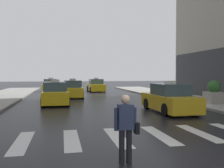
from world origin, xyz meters
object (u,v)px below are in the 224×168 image
(pedestrian_with_handbag, at_px, (126,125))
(planter_mid_block, at_px, (214,93))
(taxi_third, at_px, (73,90))
(taxi_fifth, at_px, (51,86))
(taxi_lead, at_px, (169,99))
(taxi_second, at_px, (55,94))
(taxi_fourth, at_px, (96,86))

(pedestrian_with_handbag, xyz_separation_m, planter_mid_block, (8.92, 9.59, -0.06))
(taxi_third, relative_size, taxi_fifth, 0.99)
(pedestrian_with_handbag, height_order, planter_mid_block, planter_mid_block)
(taxi_fifth, height_order, pedestrian_with_handbag, taxi_fifth)
(taxi_lead, bearing_deg, taxi_fifth, 110.62)
(taxi_fifth, xyz_separation_m, pedestrian_with_handbag, (2.91, -27.28, 0.21))
(taxi_second, height_order, pedestrian_with_handbag, taxi_second)
(taxi_lead, xyz_separation_m, taxi_second, (-6.55, 5.26, 0.00))
(taxi_fifth, height_order, planter_mid_block, taxi_fifth)
(taxi_second, height_order, taxi_third, same)
(taxi_second, relative_size, pedestrian_with_handbag, 2.77)
(taxi_fourth, height_order, planter_mid_block, taxi_fourth)
(taxi_second, xyz_separation_m, taxi_fourth, (4.80, 13.06, 0.00))
(taxi_lead, height_order, taxi_second, same)
(taxi_third, bearing_deg, planter_mid_block, -41.56)
(taxi_fifth, relative_size, planter_mid_block, 2.88)
(taxi_lead, bearing_deg, planter_mid_block, 26.48)
(taxi_lead, xyz_separation_m, planter_mid_block, (4.35, 2.17, 0.15))
(taxi_third, bearing_deg, taxi_fourth, 67.00)
(taxi_lead, distance_m, pedestrian_with_handbag, 8.71)
(planter_mid_block, bearing_deg, taxi_lead, -153.52)
(taxi_lead, xyz_separation_m, pedestrian_with_handbag, (-4.56, -7.42, 0.21))
(taxi_lead, height_order, pedestrian_with_handbag, taxi_lead)
(taxi_lead, relative_size, taxi_fourth, 1.00)
(taxi_third, xyz_separation_m, pedestrian_with_handbag, (0.50, -17.93, 0.21))
(taxi_fourth, bearing_deg, taxi_fifth, 164.82)
(taxi_second, bearing_deg, taxi_lead, -38.75)
(taxi_second, relative_size, taxi_third, 1.00)
(taxi_second, bearing_deg, taxi_third, 74.22)
(taxi_fourth, bearing_deg, taxi_lead, -84.54)
(taxi_lead, relative_size, taxi_third, 1.00)
(taxi_third, relative_size, taxi_fourth, 1.00)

